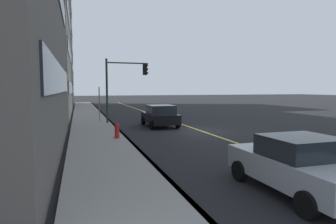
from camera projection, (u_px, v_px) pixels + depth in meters
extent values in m
plane|color=black|center=(201.00, 131.00, 18.59)|extent=(200.00, 200.00, 0.00)
cube|color=gray|center=(97.00, 135.00, 16.58)|extent=(80.00, 3.03, 0.15)
cube|color=slate|center=(121.00, 133.00, 17.01)|extent=(80.00, 0.16, 0.15)
cube|color=#D8CC4C|center=(201.00, 131.00, 18.59)|extent=(80.00, 0.16, 0.01)
cube|color=#262D38|center=(61.00, 79.00, 11.81)|extent=(13.15, 0.06, 1.10)
cube|color=#9E9384|center=(21.00, 32.00, 27.05)|extent=(16.25, 8.74, 16.29)
cube|color=#262D38|center=(71.00, 88.00, 28.82)|extent=(13.65, 0.06, 1.10)
cube|color=#262D38|center=(70.00, 53.00, 28.52)|extent=(13.65, 0.06, 1.10)
cube|color=#262D38|center=(69.00, 17.00, 28.23)|extent=(13.65, 0.06, 1.10)
cube|color=#56514C|center=(32.00, 36.00, 43.30)|extent=(15.60, 11.61, 21.72)
cube|color=#262D38|center=(73.00, 90.00, 45.74)|extent=(13.11, 0.06, 1.10)
cube|color=#262D38|center=(73.00, 69.00, 45.47)|extent=(13.11, 0.06, 1.10)
cube|color=#262D38|center=(72.00, 48.00, 45.20)|extent=(13.11, 0.06, 1.10)
cube|color=#262D38|center=(72.00, 27.00, 44.93)|extent=(13.11, 0.06, 1.10)
cube|color=#262D38|center=(71.00, 6.00, 44.66)|extent=(13.11, 0.06, 1.10)
cube|color=black|center=(160.00, 118.00, 20.73)|extent=(3.99, 1.93, 0.67)
cube|color=black|center=(161.00, 109.00, 20.39)|extent=(2.03, 1.78, 0.61)
cylinder|color=black|center=(143.00, 121.00, 21.72)|extent=(0.60, 0.22, 0.60)
cylinder|color=black|center=(167.00, 120.00, 22.29)|extent=(0.60, 0.22, 0.60)
cylinder|color=black|center=(152.00, 125.00, 19.22)|extent=(0.60, 0.22, 0.60)
cylinder|color=black|center=(178.00, 124.00, 19.79)|extent=(0.60, 0.22, 0.60)
cube|color=#A8AAB2|center=(298.00, 169.00, 7.52)|extent=(3.99, 1.93, 0.67)
cube|color=black|center=(301.00, 147.00, 7.41)|extent=(1.62, 1.78, 0.54)
cylinder|color=black|center=(240.00, 171.00, 8.51)|extent=(0.60, 0.22, 0.60)
cylinder|color=black|center=(291.00, 165.00, 9.08)|extent=(0.60, 0.22, 0.60)
cylinder|color=black|center=(307.00, 205.00, 6.01)|extent=(0.60, 0.22, 0.60)
cylinder|color=#1E3823|center=(107.00, 92.00, 21.60)|extent=(0.16, 0.16, 5.05)
cylinder|color=#1E3823|center=(128.00, 63.00, 21.90)|extent=(0.10, 3.23, 0.10)
cube|color=black|center=(145.00, 69.00, 22.35)|extent=(0.28, 0.30, 0.90)
sphere|color=red|center=(147.00, 65.00, 22.38)|extent=(0.18, 0.18, 0.18)
sphere|color=#392905|center=(147.00, 69.00, 22.41)|extent=(0.18, 0.18, 0.18)
sphere|color=black|center=(147.00, 73.00, 22.43)|extent=(0.18, 0.18, 0.18)
cylinder|color=slate|center=(99.00, 105.00, 22.59)|extent=(0.08, 0.08, 2.90)
cube|color=white|center=(99.00, 89.00, 22.48)|extent=(0.60, 0.02, 0.20)
cube|color=#DB5919|center=(99.00, 94.00, 22.51)|extent=(0.44, 0.02, 0.28)
cylinder|color=red|center=(117.00, 133.00, 14.96)|extent=(0.24, 0.24, 0.80)
sphere|color=red|center=(117.00, 125.00, 14.93)|extent=(0.20, 0.20, 0.20)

